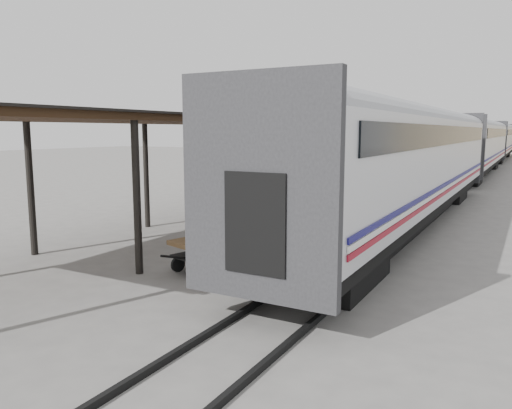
{
  "coord_description": "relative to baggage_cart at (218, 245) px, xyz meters",
  "views": [
    {
      "loc": [
        7.36,
        -11.45,
        3.65
      ],
      "look_at": [
        0.95,
        0.07,
        1.7
      ],
      "focal_mm": 35.0,
      "sensor_mm": 36.0,
      "label": 1
    }
  ],
  "objects": [
    {
      "name": "ground",
      "position": [
        -0.18,
        0.63,
        -0.65
      ],
      "size": [
        160.0,
        160.0,
        0.0
      ],
      "primitive_type": "plane",
      "color": "slate",
      "rests_on": "ground"
    },
    {
      "name": "train",
      "position": [
        3.01,
        34.42,
        2.04
      ],
      "size": [
        3.45,
        76.01,
        4.01
      ],
      "color": "silver",
      "rests_on": "ground"
    },
    {
      "name": "canopy",
      "position": [
        -3.58,
        24.63,
        3.36
      ],
      "size": [
        4.9,
        64.3,
        4.15
      ],
      "color": "#422B19",
      "rests_on": "ground"
    },
    {
      "name": "rails",
      "position": [
        3.02,
        34.63,
        -0.59
      ],
      "size": [
        1.54,
        150.0,
        0.12
      ],
      "color": "black",
      "rests_on": "ground"
    },
    {
      "name": "building_left",
      "position": [
        -10.18,
        82.63,
        2.35
      ],
      "size": [
        12.0,
        8.0,
        6.0
      ],
      "primitive_type": "cube",
      "color": "tan",
      "rests_on": "ground"
    },
    {
      "name": "baggage_cart",
      "position": [
        0.0,
        0.0,
        0.0
      ],
      "size": [
        1.9,
        2.66,
        0.86
      ],
      "rotation": [
        0.0,
        0.0,
        -0.3
      ],
      "color": "brown",
      "rests_on": "ground"
    },
    {
      "name": "suitcase_stack",
      "position": [
        -0.0,
        0.37,
        0.42
      ],
      "size": [
        1.53,
        1.2,
        0.59
      ],
      "rotation": [
        0.0,
        0.0,
        -0.3
      ],
      "color": "#363638",
      "rests_on": "baggage_cart"
    },
    {
      "name": "luggage_tug",
      "position": [
        -1.87,
        15.85,
        0.04
      ],
      "size": [
        1.05,
        1.7,
        1.5
      ],
      "rotation": [
        0.0,
        0.0,
        -0.0
      ],
      "color": "maroon",
      "rests_on": "ground"
    },
    {
      "name": "porter",
      "position": [
        0.25,
        -0.65,
        1.02
      ],
      "size": [
        0.5,
        0.66,
        1.62
      ],
      "primitive_type": "imported",
      "rotation": [
        0.0,
        0.0,
        1.36
      ],
      "color": "navy",
      "rests_on": "baggage_cart"
    },
    {
      "name": "pedestrian",
      "position": [
        -2.59,
        14.57,
        0.18
      ],
      "size": [
        1.03,
        0.6,
        1.66
      ],
      "primitive_type": "imported",
      "rotation": [
        0.0,
        0.0,
        2.93
      ],
      "color": "black",
      "rests_on": "ground"
    }
  ]
}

